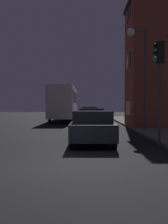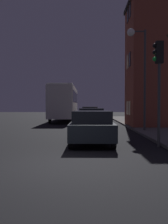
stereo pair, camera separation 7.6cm
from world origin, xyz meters
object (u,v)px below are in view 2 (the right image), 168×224
(streetlamp, at_px, (138,56))
(car_mid_lane, at_px, (91,118))
(car_near_lane, at_px, (92,127))
(car_far_lane, at_px, (90,114))
(traffic_light, at_px, (158,71))
(bus, at_px, (65,101))

(streetlamp, distance_m, car_mid_lane, 5.29)
(car_near_lane, bearing_deg, car_far_lane, 89.81)
(car_mid_lane, relative_size, car_far_lane, 0.82)
(traffic_light, relative_size, car_mid_lane, 1.11)
(streetlamp, bearing_deg, traffic_light, -93.01)
(bus, xyz_separation_m, car_far_lane, (2.80, -0.99, -1.41))
(traffic_light, xyz_separation_m, car_far_lane, (-2.68, 16.29, -2.29))
(traffic_light, height_order, bus, traffic_light)
(car_far_lane, bearing_deg, car_mid_lane, -89.90)
(traffic_light, distance_m, car_near_lane, 3.68)
(streetlamp, distance_m, traffic_light, 5.94)
(streetlamp, relative_size, car_far_lane, 1.35)
(bus, bearing_deg, traffic_light, -72.41)
(traffic_light, bearing_deg, car_near_lane, 164.49)
(traffic_light, relative_size, bus, 0.41)
(streetlamp, distance_m, car_far_lane, 11.74)
(car_far_lane, bearing_deg, bus, 160.50)
(traffic_light, height_order, car_near_lane, traffic_light)
(bus, bearing_deg, streetlamp, -63.55)
(car_near_lane, relative_size, car_far_lane, 0.82)
(car_mid_lane, bearing_deg, car_far_lane, 90.10)
(streetlamp, distance_m, car_near_lane, 7.08)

